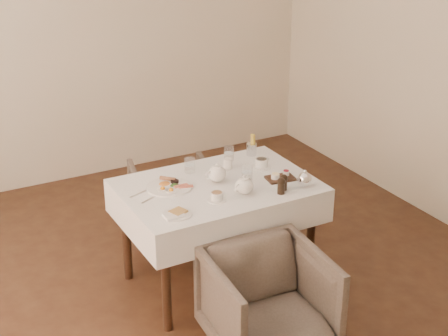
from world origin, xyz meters
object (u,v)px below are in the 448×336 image
teapot_centre (217,173)px  armchair_far (173,200)px  breakfast_plate (169,186)px  armchair_near (268,303)px  table (217,200)px

teapot_centre → armchair_far: bearing=85.6°
breakfast_plate → teapot_centre: (0.32, -0.07, 0.06)m
armchair_near → armchair_far: (0.10, 1.58, -0.03)m
armchair_far → table: bearing=100.4°
teapot_centre → table: bearing=-118.6°
armchair_far → breakfast_plate: (-0.33, -0.69, 0.48)m
table → breakfast_plate: (-0.30, 0.11, 0.13)m
teapot_centre → breakfast_plate: bearing=164.0°
armchair_far → teapot_centre: 0.93m
breakfast_plate → teapot_centre: 0.33m
breakfast_plate → teapot_centre: bearing=-31.1°
armchair_near → breakfast_plate: (-0.23, 0.89, 0.45)m
armchair_far → teapot_centre: (-0.01, -0.76, 0.54)m
armchair_far → breakfast_plate: bearing=76.7°
armchair_far → teapot_centre: teapot_centre is taller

